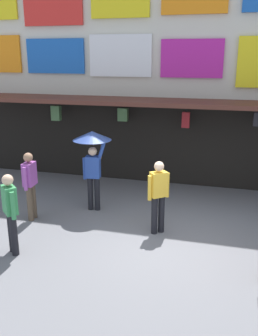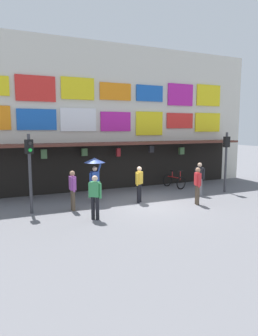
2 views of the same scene
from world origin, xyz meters
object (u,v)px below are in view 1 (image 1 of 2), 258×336
(pedestrian_in_white, at_px, (158,193))
(pedestrian_with_umbrella, at_px, (92,148))
(pedestrian_in_yellow, at_px, (10,210))
(pedestrian_in_purple, at_px, (30,182))

(pedestrian_in_white, relative_size, pedestrian_with_umbrella, 0.81)
(pedestrian_in_yellow, bearing_deg, pedestrian_in_white, 32.10)
(pedestrian_in_white, bearing_deg, pedestrian_with_umbrella, 154.96)
(pedestrian_in_white, bearing_deg, pedestrian_in_purple, -178.62)
(pedestrian_in_white, xyz_separation_m, pedestrian_with_umbrella, (-1.85, 0.87, 0.69))
(pedestrian_in_white, distance_m, pedestrian_in_yellow, 3.12)
(pedestrian_in_purple, bearing_deg, pedestrian_with_umbrella, 36.75)
(pedestrian_in_white, relative_size, pedestrian_in_yellow, 1.00)
(pedestrian_in_yellow, bearing_deg, pedestrian_in_purple, 106.29)
(pedestrian_in_purple, xyz_separation_m, pedestrian_with_umbrella, (1.26, 0.94, 0.69))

